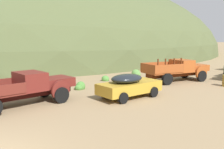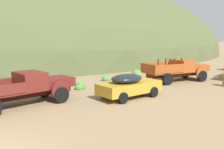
{
  "view_description": "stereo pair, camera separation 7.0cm",
  "coord_description": "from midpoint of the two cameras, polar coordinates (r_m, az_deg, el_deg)",
  "views": [
    {
      "loc": [
        -0.3,
        -8.59,
        3.95
      ],
      "look_at": [
        8.29,
        5.52,
        1.45
      ],
      "focal_mm": 40.82,
      "sensor_mm": 36.0,
      "label": 1
    },
    {
      "loc": [
        -0.24,
        -8.62,
        3.95
      ],
      "look_at": [
        8.29,
        5.52,
        1.45
      ],
      "focal_mm": 40.82,
      "sensor_mm": 36.0,
      "label": 2
    }
  ],
  "objects": [
    {
      "name": "truck_oxblood",
      "position": [
        15.58,
        -18.21,
        -2.77
      ],
      "size": [
        6.66,
        3.32,
        1.89
      ],
      "rotation": [
        0.0,
        0.0,
        0.2
      ],
      "color": "black",
      "rests_on": "ground"
    },
    {
      "name": "hill_distant",
      "position": [
        68.86,
        -21.08,
        4.73
      ],
      "size": [
        105.56,
        89.48,
        36.83
      ],
      "primitive_type": "ellipsoid",
      "color": "#4C5633",
      "rests_on": "ground"
    },
    {
      "name": "bush_front_left",
      "position": [
        19.23,
        -7.31,
        -2.79
      ],
      "size": [
        0.86,
        0.71,
        0.76
      ],
      "color": "#4C8438",
      "rests_on": "ground"
    },
    {
      "name": "bush_between_trucks",
      "position": [
        25.43,
        5.39,
        0.1
      ],
      "size": [
        0.9,
        1.02,
        0.86
      ],
      "color": "#5B8E42",
      "rests_on": "ground"
    },
    {
      "name": "car_mustard",
      "position": [
        16.54,
        4.17,
        -2.35
      ],
      "size": [
        4.69,
        2.38,
        1.57
      ],
      "rotation": [
        0.0,
        0.0,
        0.13
      ],
      "color": "#B28928",
      "rests_on": "ground"
    },
    {
      "name": "bush_lone_scrub",
      "position": [
        22.68,
        -1.53,
        -1.03
      ],
      "size": [
        0.68,
        0.64,
        0.61
      ],
      "color": "#4C8438",
      "rests_on": "ground"
    },
    {
      "name": "truck_oxide_orange",
      "position": [
        23.37,
        15.0,
        1.06
      ],
      "size": [
        6.26,
        2.93,
        2.16
      ],
      "rotation": [
        0.0,
        0.0,
        -0.1
      ],
      "color": "#51220D",
      "rests_on": "ground"
    }
  ]
}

